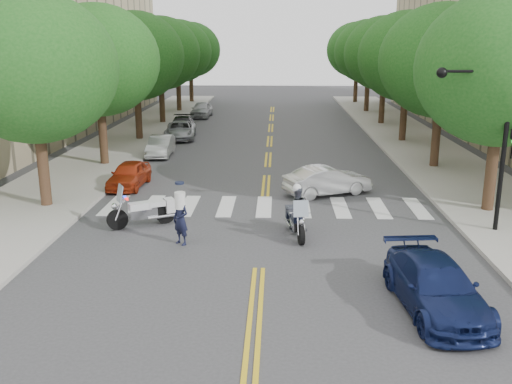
# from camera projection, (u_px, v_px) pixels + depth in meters

# --- Properties ---
(ground) EXTENTS (140.00, 140.00, 0.00)m
(ground) POSITION_uv_depth(u_px,v_px,m) (259.00, 268.00, 17.00)
(ground) COLOR #38383A
(ground) RESTS_ON ground
(sidewalk_left) EXTENTS (5.00, 60.00, 0.15)m
(sidewalk_left) POSITION_uv_depth(u_px,v_px,m) (129.00, 139.00, 38.56)
(sidewalk_left) COLOR #9E9991
(sidewalk_left) RESTS_ON ground
(sidewalk_right) EXTENTS (5.00, 60.00, 0.15)m
(sidewalk_right) POSITION_uv_depth(u_px,v_px,m) (412.00, 141.00, 37.87)
(sidewalk_right) COLOR #9E9991
(sidewalk_right) RESTS_ON ground
(tree_l_0) EXTENTS (6.40, 6.40, 8.45)m
(tree_l_0) POSITION_uv_depth(u_px,v_px,m) (33.00, 68.00, 21.67)
(tree_l_0) COLOR #382316
(tree_l_0) RESTS_ON ground
(tree_l_1) EXTENTS (6.40, 6.40, 8.45)m
(tree_l_1) POSITION_uv_depth(u_px,v_px,m) (98.00, 61.00, 29.39)
(tree_l_1) COLOR #382316
(tree_l_1) RESTS_ON ground
(tree_l_2) EXTENTS (6.40, 6.40, 8.45)m
(tree_l_2) POSITION_uv_depth(u_px,v_px,m) (135.00, 56.00, 37.11)
(tree_l_2) COLOR #382316
(tree_l_2) RESTS_ON ground
(tree_l_3) EXTENTS (6.40, 6.40, 8.45)m
(tree_l_3) POSITION_uv_depth(u_px,v_px,m) (160.00, 53.00, 44.84)
(tree_l_3) COLOR #382316
(tree_l_3) RESTS_ON ground
(tree_l_4) EXTENTS (6.40, 6.40, 8.45)m
(tree_l_4) POSITION_uv_depth(u_px,v_px,m) (177.00, 51.00, 52.56)
(tree_l_4) COLOR #382316
(tree_l_4) RESTS_ON ground
(tree_l_5) EXTENTS (6.40, 6.40, 8.45)m
(tree_l_5) POSITION_uv_depth(u_px,v_px,m) (190.00, 50.00, 60.28)
(tree_l_5) COLOR #382316
(tree_l_5) RESTS_ON ground
(tree_r_0) EXTENTS (6.40, 6.40, 8.45)m
(tree_r_0) POSITION_uv_depth(u_px,v_px,m) (502.00, 69.00, 21.03)
(tree_r_0) COLOR #382316
(tree_r_0) RESTS_ON ground
(tree_r_1) EXTENTS (6.40, 6.40, 8.45)m
(tree_r_1) POSITION_uv_depth(u_px,v_px,m) (442.00, 61.00, 28.75)
(tree_r_1) COLOR #382316
(tree_r_1) RESTS_ON ground
(tree_r_2) EXTENTS (6.40, 6.40, 8.45)m
(tree_r_2) POSITION_uv_depth(u_px,v_px,m) (407.00, 57.00, 36.47)
(tree_r_2) COLOR #382316
(tree_r_2) RESTS_ON ground
(tree_r_3) EXTENTS (6.40, 6.40, 8.45)m
(tree_r_3) POSITION_uv_depth(u_px,v_px,m) (385.00, 54.00, 44.20)
(tree_r_3) COLOR #382316
(tree_r_3) RESTS_ON ground
(tree_r_4) EXTENTS (6.40, 6.40, 8.45)m
(tree_r_4) POSITION_uv_depth(u_px,v_px,m) (369.00, 51.00, 51.92)
(tree_r_4) COLOR #382316
(tree_r_4) RESTS_ON ground
(tree_r_5) EXTENTS (6.40, 6.40, 8.45)m
(tree_r_5) POSITION_uv_depth(u_px,v_px,m) (357.00, 50.00, 59.64)
(tree_r_5) COLOR #382316
(tree_r_5) RESTS_ON ground
(traffic_signal_pole) EXTENTS (2.82, 0.42, 6.00)m
(traffic_signal_pole) POSITION_uv_depth(u_px,v_px,m) (492.00, 128.00, 19.13)
(traffic_signal_pole) COLOR black
(traffic_signal_pole) RESTS_ON ground
(motorcycle_police) EXTENTS (0.86, 2.29, 1.87)m
(motorcycle_police) POSITION_uv_depth(u_px,v_px,m) (296.00, 213.00, 19.64)
(motorcycle_police) COLOR black
(motorcycle_police) RESTS_ON ground
(motorcycle_parked) EXTENTS (2.34, 1.48, 1.64)m
(motorcycle_parked) POSITION_uv_depth(u_px,v_px,m) (148.00, 210.00, 20.79)
(motorcycle_parked) COLOR black
(motorcycle_parked) RESTS_ON ground
(officer_standing) EXTENTS (0.75, 0.72, 1.72)m
(officer_standing) POSITION_uv_depth(u_px,v_px,m) (181.00, 219.00, 18.80)
(officer_standing) COLOR black
(officer_standing) RESTS_ON ground
(convertible) EXTENTS (4.05, 2.82, 1.26)m
(convertible) POSITION_uv_depth(u_px,v_px,m) (327.00, 181.00, 24.94)
(convertible) COLOR silver
(convertible) RESTS_ON ground
(sedan_blue) EXTENTS (2.22, 4.54, 1.27)m
(sedan_blue) POSITION_uv_depth(u_px,v_px,m) (436.00, 286.00, 14.25)
(sedan_blue) COLOR #111B47
(sedan_blue) RESTS_ON ground
(parked_car_a) EXTENTS (1.57, 3.55, 1.19)m
(parked_car_a) POSITION_uv_depth(u_px,v_px,m) (129.00, 174.00, 26.24)
(parked_car_a) COLOR #A42D11
(parked_car_a) RESTS_ON ground
(parked_car_b) EXTENTS (1.38, 3.63, 1.18)m
(parked_car_b) POSITION_uv_depth(u_px,v_px,m) (161.00, 146.00, 33.24)
(parked_car_b) COLOR #BCBCBC
(parked_car_b) RESTS_ON ground
(parked_car_c) EXTENTS (2.40, 4.49, 1.20)m
(parked_car_c) POSITION_uv_depth(u_px,v_px,m) (180.00, 130.00, 38.99)
(parked_car_c) COLOR #A8A9AF
(parked_car_c) RESTS_ON ground
(parked_car_d) EXTENTS (2.15, 4.51, 1.27)m
(parked_car_d) POSITION_uv_depth(u_px,v_px,m) (182.00, 126.00, 40.71)
(parked_car_d) COLOR black
(parked_car_d) RESTS_ON ground
(parked_car_e) EXTENTS (1.71, 3.99, 1.34)m
(parked_car_e) POSITION_uv_depth(u_px,v_px,m) (202.00, 110.00, 49.86)
(parked_car_e) COLOR #A8A9AE
(parked_car_e) RESTS_ON ground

